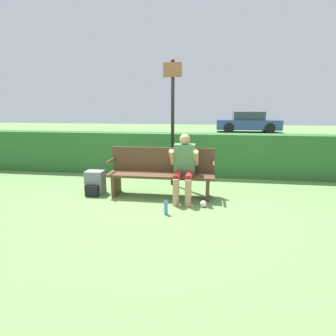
% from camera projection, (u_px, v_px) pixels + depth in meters
% --- Properties ---
extents(ground_plane, '(40.00, 40.00, 0.00)m').
position_uv_depth(ground_plane, '(161.00, 196.00, 4.95)').
color(ground_plane, '#668E4C').
extents(hedge_back, '(12.00, 0.51, 1.02)m').
position_uv_depth(hedge_back, '(172.00, 154.00, 6.48)').
color(hedge_back, '#2D662D').
rests_on(hedge_back, ground).
extents(park_bench, '(1.98, 0.46, 0.90)m').
position_uv_depth(park_bench, '(161.00, 172.00, 4.92)').
color(park_bench, '#513823').
rests_on(park_bench, ground).
extents(person_seated, '(0.51, 0.65, 1.18)m').
position_uv_depth(person_seated, '(184.00, 165.00, 4.68)').
color(person_seated, '#4C7F4C').
rests_on(person_seated, ground).
extents(backpack, '(0.34, 0.35, 0.45)m').
position_uv_depth(backpack, '(95.00, 183.00, 5.03)').
color(backpack, slate).
rests_on(backpack, ground).
extents(water_bottle, '(0.06, 0.06, 0.24)m').
position_uv_depth(water_bottle, '(166.00, 208.00, 4.09)').
color(water_bottle, '#4C8CCC').
rests_on(water_bottle, ground).
extents(signpost, '(0.37, 0.09, 2.54)m').
position_uv_depth(signpost, '(173.00, 117.00, 5.34)').
color(signpost, black).
rests_on(signpost, ground).
extents(parked_car, '(4.00, 1.78, 1.32)m').
position_uv_depth(parked_car, '(248.00, 122.00, 16.92)').
color(parked_car, '#2D4784').
rests_on(parked_car, ground).
extents(litter_crumple, '(0.11, 0.11, 0.11)m').
position_uv_depth(litter_crumple, '(203.00, 204.00, 4.41)').
color(litter_crumple, silver).
rests_on(litter_crumple, ground).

